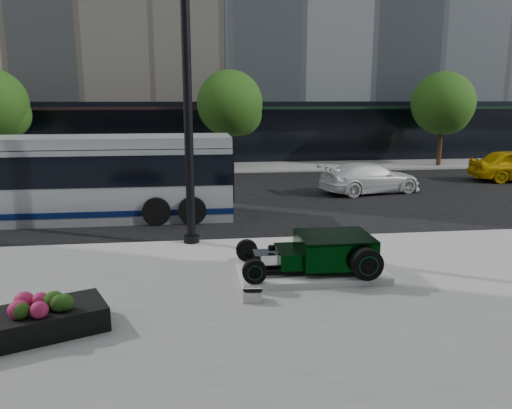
{
  "coord_description": "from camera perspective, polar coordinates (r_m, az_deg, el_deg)",
  "views": [
    {
      "loc": [
        -1.17,
        -16.3,
        4.24
      ],
      "look_at": [
        0.6,
        -2.24,
        1.2
      ],
      "focal_mm": 35.0,
      "sensor_mm": 36.0,
      "label": 1
    }
  ],
  "objects": [
    {
      "name": "sidewalk_far",
      "position": [
        30.61,
        -4.93,
        4.22
      ],
      "size": [
        70.0,
        4.0,
        0.12
      ],
      "primitive_type": "cube",
      "color": "gray",
      "rests_on": "ground"
    },
    {
      "name": "ground",
      "position": [
        16.88,
        -2.97,
        -2.45
      ],
      "size": [
        120.0,
        120.0,
        0.0
      ],
      "primitive_type": "plane",
      "color": "black",
      "rests_on": "ground"
    },
    {
      "name": "transit_bus",
      "position": [
        18.81,
        -21.51,
        2.84
      ],
      "size": [
        12.12,
        2.88,
        2.92
      ],
      "color": "#B3B7BD",
      "rests_on": "ground"
    },
    {
      "name": "hot_rod",
      "position": [
        11.94,
        7.93,
        -5.28
      ],
      "size": [
        3.22,
        2.0,
        0.81
      ],
      "color": "black",
      "rests_on": "display_plinth"
    },
    {
      "name": "flower_planter",
      "position": [
        9.87,
        -23.52,
        -11.94
      ],
      "size": [
        2.5,
        1.9,
        0.73
      ],
      "color": "black",
      "rests_on": "sidewalk_near"
    },
    {
      "name": "display_plinth",
      "position": [
        12.02,
        6.31,
        -7.64
      ],
      "size": [
        3.4,
        1.8,
        0.15
      ],
      "primitive_type": "cube",
      "color": "silver",
      "rests_on": "sidewalk_near"
    },
    {
      "name": "white_sedan",
      "position": [
        23.22,
        12.93,
        2.97
      ],
      "size": [
        4.97,
        2.87,
        1.35
      ],
      "primitive_type": "imported",
      "rotation": [
        0.0,
        0.0,
        1.79
      ],
      "color": "white",
      "rests_on": "ground"
    },
    {
      "name": "lamppost",
      "position": [
        14.1,
        -7.79,
        10.8
      ],
      "size": [
        0.46,
        0.46,
        8.27
      ],
      "color": "black",
      "rests_on": "sidewalk_near"
    },
    {
      "name": "street_trees",
      "position": [
        29.47,
        -2.72,
        11.18
      ],
      "size": [
        29.8,
        3.8,
        5.7
      ],
      "color": "black",
      "rests_on": "sidewalk_far"
    },
    {
      "name": "info_plaque",
      "position": [
        10.48,
        -0.4,
        -10.31
      ],
      "size": [
        0.43,
        0.34,
        0.31
      ],
      "color": "silver",
      "rests_on": "sidewalk_near"
    }
  ]
}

